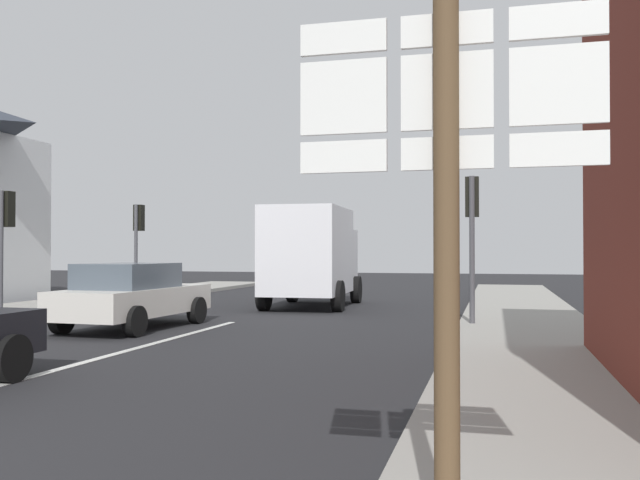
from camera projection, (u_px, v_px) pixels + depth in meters
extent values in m
plane|color=#232326|center=(198.00, 332.00, 14.67)|extent=(80.00, 80.00, 0.00)
cube|color=gray|center=(538.00, 354.00, 11.02)|extent=(2.94, 44.00, 0.14)
cube|color=silver|center=(91.00, 360.00, 10.80)|extent=(0.16, 12.00, 0.01)
cylinder|color=black|center=(11.00, 358.00, 9.03)|extent=(0.22, 0.64, 0.64)
cube|color=beige|center=(134.00, 301.00, 15.32)|extent=(1.93, 4.27, 0.60)
cube|color=#47515B|center=(128.00, 276.00, 15.09)|extent=(1.64, 2.17, 0.55)
cylinder|color=black|center=(133.00, 308.00, 16.86)|extent=(0.25, 0.65, 0.64)
cylinder|color=black|center=(197.00, 310.00, 16.35)|extent=(0.25, 0.65, 0.64)
cylinder|color=black|center=(62.00, 319.00, 14.28)|extent=(0.25, 0.65, 0.64)
cylinder|color=black|center=(135.00, 321.00, 13.77)|extent=(0.25, 0.65, 0.64)
cube|color=silver|center=(308.00, 251.00, 20.64)|extent=(2.36, 3.80, 2.60)
cube|color=silver|center=(324.00, 260.00, 23.08)|extent=(2.15, 1.39, 2.00)
cube|color=#47515B|center=(325.00, 236.00, 23.15)|extent=(1.76, 0.18, 0.70)
cylinder|color=black|center=(292.00, 289.00, 23.24)|extent=(0.32, 0.91, 0.90)
cylinder|color=black|center=(356.00, 290.00, 22.79)|extent=(0.32, 0.91, 0.90)
cylinder|color=black|center=(264.00, 295.00, 19.92)|extent=(0.32, 0.91, 0.90)
cylinder|color=black|center=(338.00, 296.00, 19.47)|extent=(0.32, 0.91, 0.90)
cylinder|color=brown|center=(447.00, 278.00, 3.67)|extent=(0.14, 0.14, 3.20)
cube|color=white|center=(343.00, 38.00, 3.88)|extent=(0.50, 0.03, 0.18)
cube|color=black|center=(344.00, 39.00, 3.90)|extent=(0.43, 0.01, 0.13)
cube|color=white|center=(343.00, 97.00, 3.88)|extent=(0.50, 0.03, 0.42)
cube|color=black|center=(344.00, 98.00, 3.89)|extent=(0.43, 0.01, 0.32)
cube|color=white|center=(343.00, 157.00, 3.87)|extent=(0.50, 0.03, 0.18)
cube|color=black|center=(344.00, 157.00, 3.89)|extent=(0.43, 0.01, 0.13)
cube|color=white|center=(446.00, 30.00, 3.74)|extent=(0.50, 0.03, 0.18)
cube|color=black|center=(447.00, 31.00, 3.76)|extent=(0.43, 0.01, 0.13)
cube|color=white|center=(447.00, 91.00, 3.73)|extent=(0.50, 0.03, 0.42)
cube|color=black|center=(447.00, 92.00, 3.75)|extent=(0.43, 0.01, 0.32)
cube|color=white|center=(447.00, 153.00, 3.73)|extent=(0.50, 0.03, 0.18)
cube|color=black|center=(447.00, 154.00, 3.74)|extent=(0.43, 0.01, 0.13)
cube|color=white|center=(558.00, 21.00, 3.59)|extent=(0.50, 0.03, 0.18)
cube|color=black|center=(558.00, 22.00, 3.61)|extent=(0.43, 0.01, 0.13)
cube|color=white|center=(558.00, 85.00, 3.59)|extent=(0.50, 0.03, 0.42)
cube|color=black|center=(558.00, 86.00, 3.61)|extent=(0.43, 0.01, 0.32)
cube|color=white|center=(559.00, 149.00, 3.58)|extent=(0.50, 0.03, 0.18)
cube|color=black|center=(558.00, 150.00, 3.60)|extent=(0.43, 0.01, 0.13)
cylinder|color=#47474C|center=(1.00, 256.00, 16.96)|extent=(0.12, 0.12, 3.25)
cube|color=black|center=(7.00, 209.00, 17.17)|extent=(0.30, 0.28, 0.90)
sphere|color=#360303|center=(11.00, 199.00, 17.31)|extent=(0.18, 0.18, 0.18)
sphere|color=#3C2303|center=(10.00, 210.00, 17.31)|extent=(0.18, 0.18, 0.18)
sphere|color=#0CA526|center=(10.00, 221.00, 17.30)|extent=(0.18, 0.18, 0.18)
cylinder|color=#47474C|center=(136.00, 253.00, 23.34)|extent=(0.12, 0.12, 3.34)
cube|color=black|center=(139.00, 218.00, 23.55)|extent=(0.30, 0.28, 0.90)
sphere|color=#360303|center=(141.00, 210.00, 23.69)|extent=(0.18, 0.18, 0.18)
sphere|color=#3C2303|center=(141.00, 218.00, 23.69)|extent=(0.18, 0.18, 0.18)
sphere|color=#0CA526|center=(141.00, 226.00, 23.68)|extent=(0.18, 0.18, 0.18)
cylinder|color=#47474C|center=(472.00, 253.00, 15.14)|extent=(0.12, 0.12, 3.41)
cube|color=black|center=(472.00, 197.00, 15.36)|extent=(0.30, 0.28, 0.90)
sphere|color=#360303|center=(472.00, 186.00, 15.50)|extent=(0.18, 0.18, 0.18)
sphere|color=#3C2303|center=(472.00, 198.00, 15.49)|extent=(0.18, 0.18, 0.18)
sphere|color=#0CA526|center=(472.00, 210.00, 15.49)|extent=(0.18, 0.18, 0.18)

